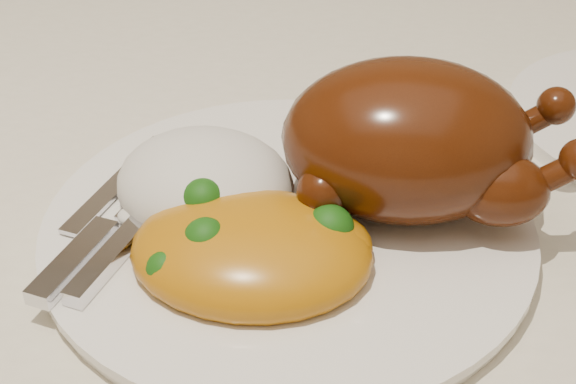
# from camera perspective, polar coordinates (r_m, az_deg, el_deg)

# --- Properties ---
(dining_table) EXTENTS (1.60, 0.90, 0.76)m
(dining_table) POSITION_cam_1_polar(r_m,az_deg,el_deg) (0.61, -10.37, -6.86)
(dining_table) COLOR brown
(dining_table) RESTS_ON floor
(tablecloth) EXTENTS (1.73, 1.03, 0.18)m
(tablecloth) POSITION_cam_1_polar(r_m,az_deg,el_deg) (0.57, -11.14, -1.36)
(tablecloth) COLOR silver
(tablecloth) RESTS_ON dining_table
(dinner_plate) EXTENTS (0.31, 0.31, 0.01)m
(dinner_plate) POSITION_cam_1_polar(r_m,az_deg,el_deg) (0.48, 0.00, -2.53)
(dinner_plate) COLOR white
(dinner_plate) RESTS_ON tablecloth
(roast_chicken) EXTENTS (0.18, 0.12, 0.09)m
(roast_chicken) POSITION_cam_1_polar(r_m,az_deg,el_deg) (0.47, 8.92, 3.65)
(roast_chicken) COLOR #4C1D08
(roast_chicken) RESTS_ON dinner_plate
(rice_mound) EXTENTS (0.14, 0.14, 0.06)m
(rice_mound) POSITION_cam_1_polar(r_m,az_deg,el_deg) (0.49, -5.90, 0.49)
(rice_mound) COLOR white
(rice_mound) RESTS_ON dinner_plate
(mac_and_cheese) EXTENTS (0.14, 0.11, 0.05)m
(mac_and_cheese) POSITION_cam_1_polar(r_m,az_deg,el_deg) (0.44, -2.25, -4.04)
(mac_and_cheese) COLOR orange
(mac_and_cheese) RESTS_ON dinner_plate
(cutlery) EXTENTS (0.05, 0.17, 0.01)m
(cutlery) POSITION_cam_1_polar(r_m,az_deg,el_deg) (0.47, -12.89, -2.86)
(cutlery) COLOR silver
(cutlery) RESTS_ON dinner_plate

